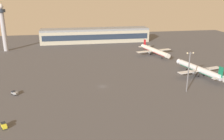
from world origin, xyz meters
name	(u,v)px	position (x,y,z in m)	size (l,w,h in m)	color
ground_plane	(103,86)	(0.00, 0.00, 0.00)	(416.00, 416.00, 0.00)	#4C4C51
terminal_building	(95,35)	(10.73, 143.96, 8.09)	(126.49, 22.40, 16.40)	#B2AD99
control_tower	(3,24)	(-83.61, 113.71, 26.67)	(8.00, 8.00, 46.70)	#A8A8B2
airplane_near_gate	(199,70)	(70.75, 8.93, 4.48)	(35.86, 45.75, 11.85)	silver
airplane_terminal_side	(154,51)	(58.84, 70.81, 4.43)	(35.54, 45.37, 11.73)	silver
cargo_loader	(4,125)	(-49.33, -41.35, 1.18)	(3.49, 4.58, 2.25)	yellow
baggage_tractor	(15,93)	(-52.15, -4.25, 1.18)	(4.43, 4.16, 2.25)	gray
apron_light_central	(189,69)	(48.67, -16.74, 14.03)	(4.80, 0.90, 24.42)	slate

